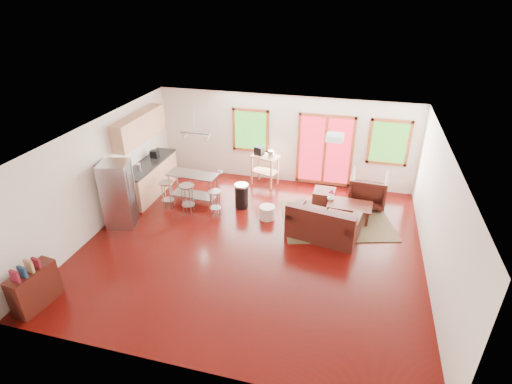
% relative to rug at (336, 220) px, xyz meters
% --- Properties ---
extents(floor, '(7.50, 7.00, 0.02)m').
position_rel_rug_xyz_m(floor, '(-1.78, -1.54, -0.02)').
color(floor, '#350503').
rests_on(floor, ground).
extents(ceiling, '(7.50, 7.00, 0.02)m').
position_rel_rug_xyz_m(ceiling, '(-1.78, -1.54, 2.60)').
color(ceiling, white).
rests_on(ceiling, ground).
extents(back_wall, '(7.50, 0.02, 2.60)m').
position_rel_rug_xyz_m(back_wall, '(-1.78, 1.97, 1.29)').
color(back_wall, silver).
rests_on(back_wall, ground).
extents(left_wall, '(0.02, 7.00, 2.60)m').
position_rel_rug_xyz_m(left_wall, '(-5.54, -1.54, 1.29)').
color(left_wall, silver).
rests_on(left_wall, ground).
extents(right_wall, '(0.02, 7.00, 2.60)m').
position_rel_rug_xyz_m(right_wall, '(1.98, -1.54, 1.29)').
color(right_wall, silver).
rests_on(right_wall, ground).
extents(front_wall, '(7.50, 0.02, 2.60)m').
position_rel_rug_xyz_m(front_wall, '(-1.78, -5.05, 1.29)').
color(front_wall, silver).
rests_on(front_wall, ground).
extents(window_left, '(1.10, 0.05, 1.30)m').
position_rel_rug_xyz_m(window_left, '(-2.78, 1.92, 1.49)').
color(window_left, '#265A18').
rests_on(window_left, back_wall).
extents(french_doors, '(1.60, 0.05, 2.10)m').
position_rel_rug_xyz_m(french_doors, '(-0.58, 1.92, 1.09)').
color(french_doors, red).
rests_on(french_doors, back_wall).
extents(window_right, '(1.10, 0.05, 1.30)m').
position_rel_rug_xyz_m(window_right, '(1.12, 1.92, 1.49)').
color(window_right, '#265A18').
rests_on(window_right, back_wall).
extents(rug, '(3.13, 2.72, 0.03)m').
position_rel_rug_xyz_m(rug, '(0.00, 0.00, 0.00)').
color(rug, '#3F5337').
rests_on(rug, floor).
extents(loveseat, '(1.75, 1.19, 0.86)m').
position_rel_rug_xyz_m(loveseat, '(-0.27, -0.83, 0.33)').
color(loveseat, black).
rests_on(loveseat, floor).
extents(coffee_table, '(1.12, 0.72, 0.43)m').
position_rel_rug_xyz_m(coffee_table, '(0.30, 0.14, 0.36)').
color(coffee_table, '#35110B').
rests_on(coffee_table, floor).
extents(armchair, '(1.00, 0.94, 0.97)m').
position_rel_rug_xyz_m(armchair, '(0.72, 1.07, 0.47)').
color(armchair, black).
rests_on(armchair, floor).
extents(ottoman, '(0.58, 0.58, 0.38)m').
position_rel_rug_xyz_m(ottoman, '(-0.41, 0.83, 0.18)').
color(ottoman, black).
rests_on(ottoman, floor).
extents(pouf, '(0.41, 0.41, 0.34)m').
position_rel_rug_xyz_m(pouf, '(-1.72, -0.36, 0.16)').
color(pouf, silver).
rests_on(pouf, floor).
extents(vase, '(0.21, 0.21, 0.30)m').
position_rel_rug_xyz_m(vase, '(-0.20, 0.26, 0.49)').
color(vase, silver).
rests_on(vase, coffee_table).
extents(book, '(0.24, 0.06, 0.32)m').
position_rel_rug_xyz_m(book, '(0.43, 0.14, 0.54)').
color(book, maroon).
rests_on(book, coffee_table).
extents(cabinets, '(0.64, 2.24, 2.30)m').
position_rel_rug_xyz_m(cabinets, '(-5.26, 0.16, 0.91)').
color(cabinets, tan).
rests_on(cabinets, floor).
extents(refrigerator, '(0.81, 0.80, 1.66)m').
position_rel_rug_xyz_m(refrigerator, '(-5.12, -1.53, 0.82)').
color(refrigerator, '#B7BABC').
rests_on(refrigerator, floor).
extents(island, '(1.37, 0.62, 0.85)m').
position_rel_rug_xyz_m(island, '(-3.85, -0.02, 0.57)').
color(island, '#B7BABC').
rests_on(island, floor).
extents(cup, '(0.12, 0.09, 0.12)m').
position_rel_rug_xyz_m(cup, '(-3.06, -0.03, 1.00)').
color(cup, white).
rests_on(cup, island).
extents(bar_stool_a, '(0.41, 0.41, 0.75)m').
position_rel_rug_xyz_m(bar_stool_a, '(-4.40, -0.48, 0.54)').
color(bar_stool_a, '#B7BABC').
rests_on(bar_stool_a, floor).
extents(bar_stool_b, '(0.39, 0.39, 0.80)m').
position_rel_rug_xyz_m(bar_stool_b, '(-3.77, -0.60, 0.58)').
color(bar_stool_b, '#B7BABC').
rests_on(bar_stool_b, floor).
extents(bar_stool_c, '(0.34, 0.34, 0.69)m').
position_rel_rug_xyz_m(bar_stool_c, '(-3.05, -0.53, 0.50)').
color(bar_stool_c, '#B7BABC').
rests_on(bar_stool_c, floor).
extents(trash_can, '(0.46, 0.46, 0.68)m').
position_rel_rug_xyz_m(trash_can, '(-2.51, 0.03, 0.33)').
color(trash_can, black).
rests_on(trash_can, floor).
extents(kitchen_cart, '(0.87, 0.69, 1.16)m').
position_rel_rug_xyz_m(kitchen_cart, '(-2.26, 1.51, 0.78)').
color(kitchen_cart, tan).
rests_on(kitchen_cart, floor).
extents(bookshelf, '(0.44, 0.91, 1.04)m').
position_rel_rug_xyz_m(bookshelf, '(-5.13, -4.45, 0.39)').
color(bookshelf, '#35110B').
rests_on(bookshelf, floor).
extents(ceiling_flush, '(0.35, 0.35, 0.12)m').
position_rel_rug_xyz_m(ceiling_flush, '(-0.18, -0.94, 2.52)').
color(ceiling_flush, white).
rests_on(ceiling_flush, ceiling).
extents(pendant_light, '(0.80, 0.18, 0.79)m').
position_rel_rug_xyz_m(pendant_light, '(-3.68, -0.04, 1.88)').
color(pendant_light, gray).
rests_on(pendant_light, ceiling).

